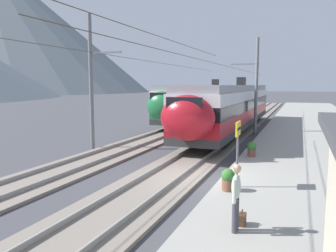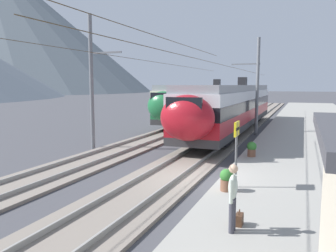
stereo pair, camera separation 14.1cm
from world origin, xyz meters
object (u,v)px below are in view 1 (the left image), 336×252
passenger_walking (236,194)px  potted_plant_platform_edge (228,179)px  platform_sign (238,139)px  potted_plant_by_shelter (252,148)px  catenary_mast_mid (255,85)px  handbag_beside_passenger (242,219)px  catenary_mast_far_side (93,80)px  train_near_platform (232,106)px  train_far_track (206,100)px

passenger_walking → potted_plant_platform_edge: size_ratio=2.22×
platform_sign → potted_plant_by_shelter: bearing=2.3°
catenary_mast_mid → handbag_beside_passenger: 18.45m
handbag_beside_passenger → potted_plant_platform_edge: 2.82m
catenary_mast_far_side → potted_plant_by_shelter: size_ratio=56.39×
handbag_beside_passenger → train_near_platform: bearing=11.8°
train_near_platform → passenger_walking: bearing=-168.8°
train_near_platform → train_far_track: same height
passenger_walking → catenary_mast_far_side: bearing=48.6°
train_far_track → platform_sign: (-24.01, -7.72, -0.24)m
handbag_beside_passenger → potted_plant_by_shelter: (8.55, 0.92, 0.27)m
train_near_platform → handbag_beside_passenger: size_ratio=56.65×
catenary_mast_mid → potted_plant_platform_edge: (-15.35, -1.17, -3.17)m
potted_plant_platform_edge → potted_plant_by_shelter: potted_plant_platform_edge is taller
train_near_platform → catenary_mast_mid: catenary_mast_mid is taller
catenary_mast_mid → passenger_walking: size_ratio=25.20×
platform_sign → passenger_walking: size_ratio=1.37×
train_near_platform → platform_sign: (-15.07, -3.10, -0.24)m
train_far_track → handbag_beside_passenger: (-27.20, -8.43, -1.79)m
platform_sign → handbag_beside_passenger: platform_sign is taller
platform_sign → potted_plant_platform_edge: (-0.53, 0.20, -1.29)m
passenger_walking → potted_plant_platform_edge: (3.11, 0.81, -0.53)m
train_far_track → potted_plant_by_shelter: (-18.65, -7.51, -1.52)m
train_far_track → platform_sign: bearing=-162.2°
potted_plant_platform_edge → catenary_mast_far_side: bearing=58.0°
train_far_track → platform_sign: train_far_track is taller
train_near_platform → handbag_beside_passenger: bearing=-168.2°
train_near_platform → catenary_mast_far_side: catenary_mast_far_side is taller
train_near_platform → potted_plant_platform_edge: (-15.60, -2.90, -1.52)m
handbag_beside_passenger → potted_plant_by_shelter: bearing=6.1°
train_near_platform → potted_plant_by_shelter: bearing=-163.5°
train_near_platform → potted_plant_by_shelter: train_near_platform is taller
train_far_track → train_near_platform: bearing=-152.6°
catenary_mast_mid → platform_sign: (-14.82, -1.37, -1.88)m
potted_plant_platform_edge → catenary_mast_mid: bearing=4.4°
catenary_mast_mid → potted_plant_by_shelter: (-9.45, -1.16, -3.16)m
platform_sign → catenary_mast_mid: bearing=5.3°
passenger_walking → train_near_platform: bearing=11.2°
train_far_track → catenary_mast_far_side: catenary_mast_far_side is taller
train_far_track → potted_plant_by_shelter: train_far_track is taller
train_near_platform → potted_plant_by_shelter: 10.24m
passenger_walking → potted_plant_platform_edge: passenger_walking is taller
potted_plant_by_shelter → train_far_track: bearing=21.9°
passenger_walking → platform_sign: bearing=9.6°
train_near_platform → potted_plant_platform_edge: 15.94m
potted_plant_by_shelter → catenary_mast_far_side: bearing=90.5°
catenary_mast_mid → handbag_beside_passenger: bearing=-173.4°
train_near_platform → potted_plant_platform_edge: bearing=-169.5°
catenary_mast_mid → potted_plant_platform_edge: 15.71m
catenary_mast_far_side → potted_plant_by_shelter: catenary_mast_far_side is taller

